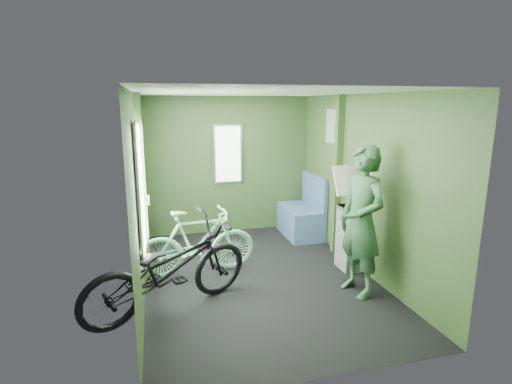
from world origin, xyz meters
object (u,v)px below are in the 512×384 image
at_px(bicycle_mint, 199,276).
at_px(bicycle_black, 172,312).
at_px(passenger, 361,222).
at_px(waste_box, 350,238).
at_px(bench_seat, 302,218).

bearing_deg(bicycle_mint, bicycle_black, 150.99).
relative_size(bicycle_mint, passenger, 0.88).
bearing_deg(waste_box, passenger, -109.04).
height_order(bicycle_black, waste_box, waste_box).
bearing_deg(bench_seat, bicycle_mint, -146.63).
height_order(bicycle_black, bicycle_mint, bicycle_black).
xyz_separation_m(bicycle_black, bicycle_mint, (0.39, 0.85, 0.00)).
height_order(bicycle_mint, bench_seat, bench_seat).
height_order(bicycle_black, passenger, passenger).
bearing_deg(passenger, bicycle_mint, -129.44).
height_order(bicycle_mint, passenger, passenger).
height_order(passenger, bench_seat, passenger).
bearing_deg(passenger, waste_box, 149.62).
distance_m(bicycle_mint, passenger, 2.18).
bearing_deg(bicycle_black, bicycle_mint, -49.12).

